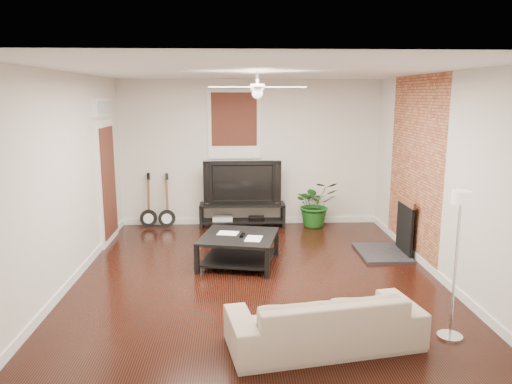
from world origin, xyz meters
TOP-DOWN VIEW (x-y plane):
  - room at (0.00, 0.00)m, footprint 5.01×6.01m
  - brick_accent at (2.49, 1.00)m, footprint 0.02×2.20m
  - fireplace at (2.20, 1.00)m, footprint 0.80×1.10m
  - window_back at (-0.30, 2.97)m, footprint 1.00×0.06m
  - door_left at (-2.46, 1.90)m, footprint 0.08×1.00m
  - tv_stand at (-0.16, 2.78)m, footprint 1.63×0.44m
  - tv at (-0.16, 2.80)m, footprint 1.46×0.19m
  - coffee_table at (-0.25, 0.63)m, footprint 1.27×1.27m
  - sofa at (0.59, -1.85)m, footprint 2.04×1.09m
  - floor_lamp at (1.94, -1.75)m, footprint 0.30×0.30m
  - potted_plant at (1.25, 2.73)m, footprint 0.89×0.80m
  - guitar_left at (-1.95, 2.75)m, footprint 0.34×0.25m
  - guitar_right at (-1.60, 2.72)m, footprint 0.36×0.28m
  - ceiling_fan at (0.00, 0.00)m, footprint 1.24×1.24m

SIDE VIEW (x-z plane):
  - coffee_table at x=-0.25m, z-range 0.00..0.45m
  - tv_stand at x=-0.16m, z-range 0.00..0.46m
  - sofa at x=0.59m, z-range 0.00..0.57m
  - potted_plant at x=1.25m, z-range 0.00..0.90m
  - fireplace at x=2.20m, z-range 0.00..0.92m
  - guitar_left at x=-1.95m, z-range 0.00..1.06m
  - guitar_right at x=-1.60m, z-range 0.00..1.06m
  - floor_lamp at x=1.94m, z-range 0.00..1.58m
  - tv at x=-0.16m, z-range 0.46..1.30m
  - door_left at x=-2.46m, z-range 0.00..2.50m
  - room at x=0.00m, z-range 0.00..2.80m
  - brick_accent at x=2.49m, z-range 0.00..2.80m
  - window_back at x=-0.30m, z-range 1.30..2.60m
  - ceiling_fan at x=0.00m, z-range 2.44..2.76m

